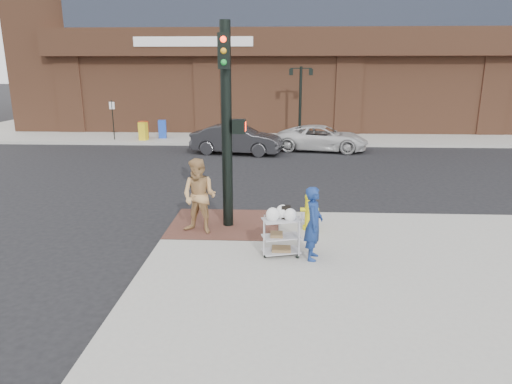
# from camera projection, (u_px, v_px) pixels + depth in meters

# --- Properties ---
(ground) EXTENTS (220.00, 220.00, 0.00)m
(ground) POSITION_uv_depth(u_px,v_px,m) (245.00, 242.00, 11.04)
(ground) COLOR black
(ground) RESTS_ON ground
(sidewalk_far) EXTENTS (65.00, 36.00, 0.15)m
(sidewalk_far) POSITION_uv_depth(u_px,v_px,m) (408.00, 113.00, 41.28)
(sidewalk_far) COLOR #989690
(sidewalk_far) RESTS_ON ground
(brick_curb_ramp) EXTENTS (2.80, 2.40, 0.01)m
(brick_curb_ramp) POSITION_uv_depth(u_px,v_px,m) (225.00, 223.00, 11.89)
(brick_curb_ramp) COLOR #4C2F23
(brick_curb_ramp) RESTS_ON sidewalk_near
(lamp_post) EXTENTS (1.32, 0.22, 4.00)m
(lamp_post) POSITION_uv_depth(u_px,v_px,m) (300.00, 95.00, 25.67)
(lamp_post) COLOR black
(lamp_post) RESTS_ON sidewalk_far
(parking_sign) EXTENTS (0.05, 0.05, 2.20)m
(parking_sign) POSITION_uv_depth(u_px,v_px,m) (113.00, 120.00, 25.55)
(parking_sign) COLOR black
(parking_sign) RESTS_ON sidewalk_far
(traffic_signal_pole) EXTENTS (0.61, 0.51, 5.00)m
(traffic_signal_pole) POSITION_uv_depth(u_px,v_px,m) (227.00, 121.00, 11.06)
(traffic_signal_pole) COLOR black
(traffic_signal_pole) RESTS_ON sidewalk_near
(woman_blue) EXTENTS (0.47, 0.63, 1.58)m
(woman_blue) POSITION_uv_depth(u_px,v_px,m) (314.00, 223.00, 9.52)
(woman_blue) COLOR navy
(woman_blue) RESTS_ON sidewalk_near
(pedestrian_tan) EXTENTS (1.07, 0.94, 1.85)m
(pedestrian_tan) POSITION_uv_depth(u_px,v_px,m) (199.00, 196.00, 11.04)
(pedestrian_tan) COLOR tan
(pedestrian_tan) RESTS_ON sidewalk_near
(sedan_dark) EXTENTS (4.57, 2.25, 1.44)m
(sedan_dark) POSITION_uv_depth(u_px,v_px,m) (237.00, 139.00, 22.20)
(sedan_dark) COLOR #232326
(sedan_dark) RESTS_ON ground
(minivan_white) EXTENTS (4.88, 2.90, 1.27)m
(minivan_white) POSITION_uv_depth(u_px,v_px,m) (322.00, 138.00, 23.10)
(minivan_white) COLOR silver
(minivan_white) RESTS_ON ground
(utility_cart) EXTENTS (0.89, 0.64, 1.11)m
(utility_cart) POSITION_uv_depth(u_px,v_px,m) (282.00, 233.00, 9.78)
(utility_cart) COLOR #AEADB3
(utility_cart) RESTS_ON sidewalk_near
(fire_hydrant) EXTENTS (0.46, 0.32, 0.97)m
(fire_hydrant) POSITION_uv_depth(u_px,v_px,m) (310.00, 210.00, 11.36)
(fire_hydrant) COLOR #D1C811
(fire_hydrant) RESTS_ON sidewalk_near
(newsbox_red) EXTENTS (0.52, 0.50, 0.99)m
(newsbox_red) POSITION_uv_depth(u_px,v_px,m) (144.00, 130.00, 26.09)
(newsbox_red) COLOR #A32512
(newsbox_red) RESTS_ON sidewalk_far
(newsbox_yellow) EXTENTS (0.49, 0.46, 1.00)m
(newsbox_yellow) POSITION_uv_depth(u_px,v_px,m) (143.00, 131.00, 25.50)
(newsbox_yellow) COLOR yellow
(newsbox_yellow) RESTS_ON sidewalk_far
(newsbox_blue) EXTENTS (0.50, 0.46, 1.03)m
(newsbox_blue) POSITION_uv_depth(u_px,v_px,m) (162.00, 129.00, 26.24)
(newsbox_blue) COLOR #1C42B6
(newsbox_blue) RESTS_ON sidewalk_far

